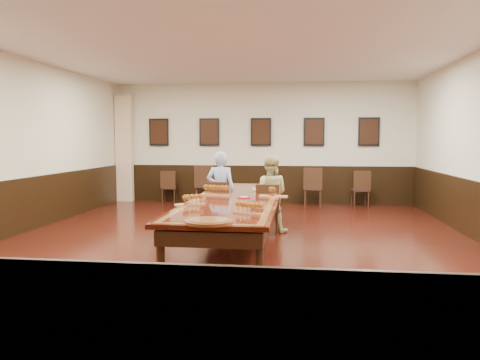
# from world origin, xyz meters

# --- Properties ---
(floor) EXTENTS (8.00, 10.00, 0.02)m
(floor) POSITION_xyz_m (0.00, 0.00, -0.01)
(floor) COLOR black
(floor) RESTS_ON ground
(ceiling) EXTENTS (8.00, 10.00, 0.02)m
(ceiling) POSITION_xyz_m (0.00, 0.00, 3.21)
(ceiling) COLOR white
(ceiling) RESTS_ON floor
(wall_back) EXTENTS (8.00, 0.02, 3.20)m
(wall_back) POSITION_xyz_m (0.00, 5.01, 1.60)
(wall_back) COLOR beige
(wall_back) RESTS_ON floor
(wall_front) EXTENTS (8.00, 0.02, 3.20)m
(wall_front) POSITION_xyz_m (0.00, -5.01, 1.60)
(wall_front) COLOR beige
(wall_front) RESTS_ON floor
(wall_left) EXTENTS (0.02, 10.00, 3.20)m
(wall_left) POSITION_xyz_m (-4.01, 0.00, 1.60)
(wall_left) COLOR beige
(wall_left) RESTS_ON floor
(chair_man) EXTENTS (0.45, 0.49, 0.93)m
(chair_man) POSITION_xyz_m (-0.45, 1.04, 0.46)
(chair_man) COLOR black
(chair_man) RESTS_ON floor
(chair_woman) EXTENTS (0.46, 0.49, 0.90)m
(chair_woman) POSITION_xyz_m (0.48, 0.92, 0.45)
(chair_woman) COLOR black
(chair_woman) RESTS_ON floor
(spare_chair_a) EXTENTS (0.44, 0.47, 0.86)m
(spare_chair_a) POSITION_xyz_m (-2.46, 4.70, 0.43)
(spare_chair_a) COLOR black
(spare_chair_a) RESTS_ON floor
(spare_chair_b) EXTENTS (0.53, 0.57, 1.03)m
(spare_chair_b) POSITION_xyz_m (-1.45, 4.51, 0.52)
(spare_chair_b) COLOR black
(spare_chair_b) RESTS_ON floor
(spare_chair_c) EXTENTS (0.51, 0.55, 0.99)m
(spare_chair_c) POSITION_xyz_m (1.38, 4.47, 0.50)
(spare_chair_c) COLOR black
(spare_chair_c) RESTS_ON floor
(spare_chair_d) EXTENTS (0.48, 0.51, 0.92)m
(spare_chair_d) POSITION_xyz_m (2.56, 4.57, 0.46)
(spare_chair_d) COLOR black
(spare_chair_d) RESTS_ON floor
(person_man) EXTENTS (0.55, 0.37, 1.48)m
(person_man) POSITION_xyz_m (-0.45, 1.14, 0.74)
(person_man) COLOR #5083C8
(person_man) RESTS_ON floor
(person_woman) EXTENTS (0.74, 0.60, 1.41)m
(person_woman) POSITION_xyz_m (0.49, 1.02, 0.71)
(person_woman) COLOR #D1C982
(person_woman) RESTS_ON floor
(pink_phone) EXTENTS (0.15, 0.16, 0.01)m
(pink_phone) POSITION_xyz_m (0.60, 0.09, 0.76)
(pink_phone) COLOR #F65271
(pink_phone) RESTS_ON conference_table
(curtain) EXTENTS (0.45, 0.18, 2.90)m
(curtain) POSITION_xyz_m (-3.75, 4.82, 1.45)
(curtain) COLOR beige
(curtain) RESTS_ON floor
(wainscoting) EXTENTS (8.00, 10.00, 1.00)m
(wainscoting) POSITION_xyz_m (0.00, 0.00, 0.50)
(wainscoting) COLOR black
(wainscoting) RESTS_ON floor
(conference_table) EXTENTS (1.40, 5.00, 0.76)m
(conference_table) POSITION_xyz_m (0.00, 0.00, 0.61)
(conference_table) COLOR black
(conference_table) RESTS_ON floor
(posters) EXTENTS (6.14, 0.04, 0.74)m
(posters) POSITION_xyz_m (0.00, 4.94, 1.90)
(posters) COLOR black
(posters) RESTS_ON wall_back
(flight_a) EXTENTS (0.52, 0.29, 0.19)m
(flight_a) POSITION_xyz_m (-0.38, 0.24, 0.84)
(flight_a) COLOR #9D6F41
(flight_a) RESTS_ON conference_table
(flight_b) EXTENTS (0.48, 0.20, 0.17)m
(flight_b) POSITION_xyz_m (0.60, 0.15, 0.83)
(flight_b) COLOR #9D6F41
(flight_b) RESTS_ON conference_table
(flight_c) EXTENTS (0.43, 0.37, 0.16)m
(flight_c) POSITION_xyz_m (-0.53, -0.94, 0.83)
(flight_c) COLOR #9D6F41
(flight_c) RESTS_ON conference_table
(flight_d) EXTENTS (0.44, 0.31, 0.16)m
(flight_d) POSITION_xyz_m (0.39, -1.63, 0.82)
(flight_d) COLOR #9D6F41
(flight_d) RESTS_ON conference_table
(red_plate_grp) EXTENTS (0.22, 0.22, 0.03)m
(red_plate_grp) POSITION_xyz_m (0.14, -0.03, 0.76)
(red_plate_grp) COLOR #B60C1A
(red_plate_grp) RESTS_ON conference_table
(carved_platter) EXTENTS (0.71, 0.71, 0.04)m
(carved_platter) POSITION_xyz_m (0.00, -2.34, 0.77)
(carved_platter) COLOR #552611
(carved_platter) RESTS_ON conference_table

